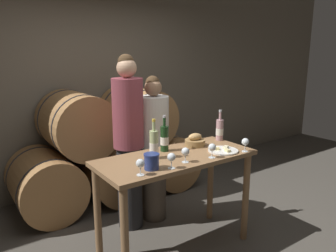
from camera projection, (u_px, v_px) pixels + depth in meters
ground_plane at (176, 248)px, 3.16m from camera, size 10.00×10.00×0.00m
stone_wall_back at (89, 70)px, 4.37m from camera, size 10.00×0.12×3.20m
barrel_stack at (110, 150)px, 4.14m from camera, size 2.37×0.88×1.41m
tasting_table at (176, 172)px, 2.98m from camera, size 1.46×0.63×0.94m
person_left at (129, 141)px, 3.36m from camera, size 0.31×0.31×1.83m
person_right at (154, 149)px, 3.56m from camera, size 0.33×0.33×1.61m
wine_bottle_red at (164, 139)px, 3.06m from camera, size 0.08×0.08×0.34m
wine_bottle_white at (154, 144)px, 2.85m from camera, size 0.08×0.08×0.35m
wine_bottle_rose at (220, 130)px, 3.43m from camera, size 0.08×0.08×0.32m
blue_crock at (152, 161)px, 2.60m from camera, size 0.13×0.13×0.13m
bread_basket at (195, 141)px, 3.24m from camera, size 0.20×0.20×0.13m
cheese_plate at (223, 150)px, 3.07m from camera, size 0.28×0.28×0.04m
wine_glass_far_left at (140, 164)px, 2.47m from camera, size 0.07×0.07×0.13m
wine_glass_left at (171, 158)px, 2.61m from camera, size 0.07×0.07×0.13m
wine_glass_center at (185, 152)px, 2.75m from camera, size 0.07×0.07×0.13m
wine_glass_right at (212, 148)px, 2.87m from camera, size 0.07×0.07×0.13m
wine_glass_far_right at (245, 142)px, 3.04m from camera, size 0.07×0.07×0.13m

